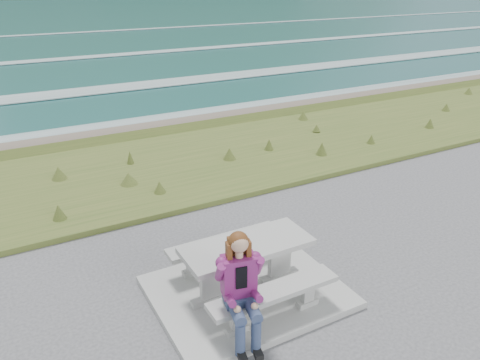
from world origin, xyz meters
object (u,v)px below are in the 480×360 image
object	(u,v)px
picnic_table	(247,254)
bench_seaward	(224,245)
bench_landward	(274,296)
seated_woman	(242,304)

from	to	relation	value
picnic_table	bench_seaward	distance (m)	0.74
picnic_table	bench_landward	size ratio (longest dim) A/B	1.00
bench_landward	bench_seaward	bearing A→B (deg)	90.00
picnic_table	seated_woman	world-z (taller)	seated_woman
picnic_table	bench_landward	xyz separation A→B (m)	(0.00, -0.70, -0.23)
picnic_table	bench_seaward	xyz separation A→B (m)	(0.00, 0.70, -0.23)
picnic_table	seated_woman	size ratio (longest dim) A/B	1.28
bench_seaward	bench_landward	bearing A→B (deg)	-90.00
seated_woman	picnic_table	bearing A→B (deg)	69.84
bench_seaward	seated_woman	world-z (taller)	seated_woman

